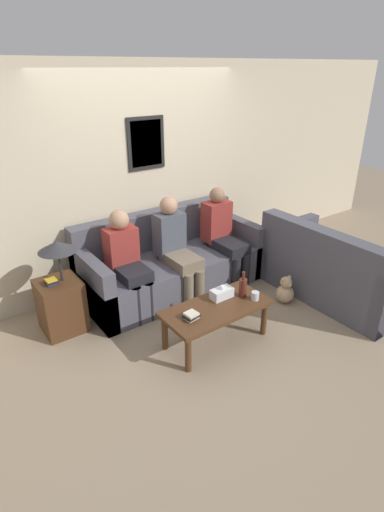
% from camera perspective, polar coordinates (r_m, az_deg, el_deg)
% --- Properties ---
extents(ground_plane, '(16.00, 16.00, 0.00)m').
position_cam_1_polar(ground_plane, '(4.67, 0.72, -7.09)').
color(ground_plane, gray).
extents(wall_back, '(9.00, 0.08, 2.60)m').
position_cam_1_polar(wall_back, '(4.96, -6.60, 11.24)').
color(wall_back, beige).
rests_on(wall_back, ground_plane).
extents(couch_main, '(2.20, 0.94, 0.92)m').
position_cam_1_polar(couch_main, '(4.91, -3.16, -1.13)').
color(couch_main, '#4C4C56').
rests_on(couch_main, ground_plane).
extents(couch_side, '(0.94, 1.68, 0.92)m').
position_cam_1_polar(couch_side, '(5.01, 19.72, -2.13)').
color(couch_side, '#4C4C56').
rests_on(couch_side, ground_plane).
extents(coffee_table, '(1.07, 0.51, 0.41)m').
position_cam_1_polar(coffee_table, '(3.93, 3.48, -7.94)').
color(coffee_table, '#4C2D19').
rests_on(coffee_table, ground_plane).
extents(side_table_with_lamp, '(0.45, 0.42, 0.99)m').
position_cam_1_polar(side_table_with_lamp, '(4.31, -18.24, -5.81)').
color(side_table_with_lamp, '#4C2D19').
rests_on(side_table_with_lamp, ground_plane).
extents(wine_bottle, '(0.08, 0.08, 0.28)m').
position_cam_1_polar(wine_bottle, '(4.04, 7.27, -4.43)').
color(wine_bottle, '#562319').
rests_on(wine_bottle, coffee_table).
extents(drinking_glass, '(0.08, 0.08, 0.09)m').
position_cam_1_polar(drinking_glass, '(4.03, 9.01, -5.64)').
color(drinking_glass, silver).
rests_on(drinking_glass, coffee_table).
extents(book_stack, '(0.16, 0.13, 0.06)m').
position_cam_1_polar(book_stack, '(3.71, -0.09, -8.53)').
color(book_stack, beige).
rests_on(book_stack, coffee_table).
extents(tissue_box, '(0.23, 0.12, 0.15)m').
position_cam_1_polar(tissue_box, '(4.02, 4.27, -5.30)').
color(tissue_box, silver).
rests_on(tissue_box, coffee_table).
extents(person_left, '(0.34, 0.60, 1.15)m').
position_cam_1_polar(person_left, '(4.36, -9.28, -0.40)').
color(person_left, black).
rests_on(person_left, ground_plane).
extents(person_middle, '(0.34, 0.66, 1.19)m').
position_cam_1_polar(person_middle, '(4.60, -2.32, 1.52)').
color(person_middle, '#756651').
rests_on(person_middle, ground_plane).
extents(person_right, '(0.34, 0.66, 1.18)m').
position_cam_1_polar(person_right, '(4.99, 4.48, 3.31)').
color(person_right, black).
rests_on(person_right, ground_plane).
extents(teddy_bear, '(0.21, 0.21, 0.33)m').
position_cam_1_polar(teddy_bear, '(4.79, 13.16, -4.90)').
color(teddy_bear, tan).
rests_on(teddy_bear, ground_plane).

